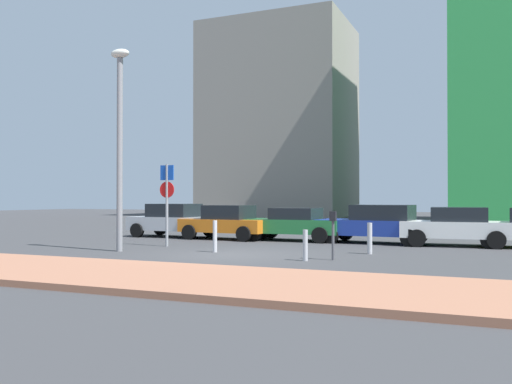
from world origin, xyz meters
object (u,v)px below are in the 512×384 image
at_px(parked_car_white, 457,226).
at_px(parked_car_blue, 377,223).
at_px(parked_car_silver, 174,220).
at_px(traffic_bollard_near, 305,245).
at_px(parked_car_green, 294,224).
at_px(parking_sign_post, 167,195).
at_px(traffic_bollard_mid, 215,236).
at_px(parked_car_orange, 227,222).
at_px(street_lamp, 120,132).
at_px(parking_meter, 333,228).
at_px(traffic_bollard_far, 370,238).

bearing_deg(parked_car_white, parked_car_blue, 177.77).
height_order(parked_car_silver, traffic_bollard_near, parked_car_silver).
xyz_separation_m(parked_car_silver, parked_car_green, (5.81, 0.09, -0.07)).
bearing_deg(traffic_bollard_near, parking_sign_post, 157.65).
bearing_deg(parked_car_silver, traffic_bollard_near, -38.91).
bearing_deg(parking_sign_post, traffic_bollard_mid, -25.77).
bearing_deg(traffic_bollard_near, parked_car_green, 111.56).
height_order(parked_car_blue, parked_car_white, parked_car_blue).
relative_size(parked_car_orange, traffic_bollard_near, 4.56).
relative_size(parked_car_orange, parked_car_blue, 0.87).
distance_m(parked_car_white, traffic_bollard_near, 7.79).
relative_size(parked_car_orange, street_lamp, 0.59).
xyz_separation_m(parked_car_blue, parking_meter, (-0.02, -6.50, 0.12)).
xyz_separation_m(parking_sign_post, traffic_bollard_mid, (2.66, -1.28, -1.38)).
xyz_separation_m(street_lamp, traffic_bollard_mid, (3.07, 0.98, -3.48)).
xyz_separation_m(parked_car_blue, traffic_bollard_far, (0.59, -4.35, -0.29)).
bearing_deg(parked_car_green, parking_meter, -62.18).
bearing_deg(street_lamp, parked_car_blue, 42.69).
distance_m(parking_meter, traffic_bollard_mid, 4.28).
distance_m(parked_car_silver, traffic_bollard_far, 10.76).
bearing_deg(parking_meter, parking_sign_post, 163.36).
bearing_deg(parked_car_green, parked_car_orange, -172.16).
relative_size(parked_car_orange, parked_car_white, 1.00).
height_order(parked_car_silver, parked_car_blue, parked_car_silver).
relative_size(parked_car_green, street_lamp, 0.62).
relative_size(parked_car_blue, traffic_bollard_near, 5.24).
relative_size(parked_car_silver, parking_sign_post, 1.37).
xyz_separation_m(parked_car_silver, parking_meter, (9.25, -6.44, 0.12)).
bearing_deg(traffic_bollard_mid, traffic_bollard_near, -19.66).
bearing_deg(parked_car_silver, traffic_bollard_mid, -48.25).
relative_size(traffic_bollard_mid, traffic_bollard_far, 1.05).
xyz_separation_m(parked_car_silver, parked_car_blue, (9.28, 0.06, -0.00)).
bearing_deg(traffic_bollard_near, parked_car_white, 62.14).
relative_size(parked_car_silver, parked_car_white, 1.03).
xyz_separation_m(parked_car_white, traffic_bollard_far, (-2.36, -4.23, -0.26)).
bearing_deg(parked_car_white, parking_meter, -114.91).
distance_m(parked_car_green, traffic_bollard_far, 5.96).
distance_m(parked_car_orange, parked_car_white, 9.35).
bearing_deg(parking_meter, parked_car_silver, 145.18).
height_order(street_lamp, traffic_bollard_near, street_lamp).
xyz_separation_m(parked_car_orange, parked_car_blue, (6.40, 0.38, 0.03)).
distance_m(parked_car_green, parking_sign_post, 5.75).
distance_m(parking_meter, traffic_bollard_far, 2.27).
bearing_deg(traffic_bollard_near, parked_car_blue, 84.36).
xyz_separation_m(parked_car_blue, traffic_bollard_mid, (-4.21, -5.74, -0.26)).
relative_size(parked_car_green, traffic_bollard_near, 4.78).
xyz_separation_m(parking_meter, traffic_bollard_mid, (-4.19, 0.76, -0.38)).
relative_size(parked_car_white, street_lamp, 0.59).
bearing_deg(parked_car_orange, street_lamp, -97.95).
height_order(street_lamp, traffic_bollard_far, street_lamp).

